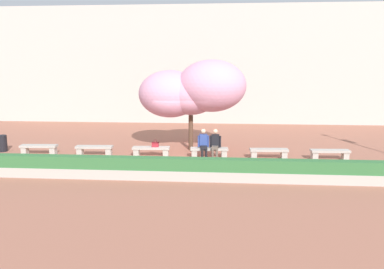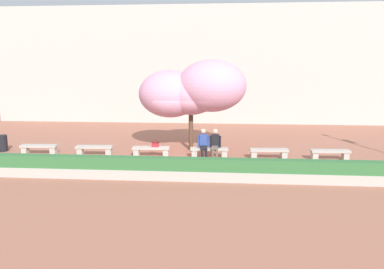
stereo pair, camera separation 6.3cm
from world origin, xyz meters
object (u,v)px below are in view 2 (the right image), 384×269
object	(u,v)px
stone_bench_east_end	(269,152)
person_seated_right	(215,143)
stone_bench_west_end	(39,148)
cherry_tree_main	(192,91)
stone_bench_far_east	(330,153)
handbag	(155,144)
stone_bench_near_west	(94,149)
person_seated_left	(204,142)
stone_bench_near_east	(209,151)
trash_bin	(3,143)
stone_bench_center	(151,150)

from	to	relation	value
stone_bench_east_end	person_seated_right	bearing A→B (deg)	-178.70
stone_bench_west_end	cherry_tree_main	xyz separation A→B (m)	(6.96, 1.41, 2.58)
stone_bench_west_end	stone_bench_far_east	world-z (taller)	same
stone_bench_east_end	handbag	world-z (taller)	handbag
stone_bench_west_end	stone_bench_east_end	world-z (taller)	same
stone_bench_west_end	stone_bench_near_west	size ratio (longest dim) A/B	1.00
stone_bench_east_end	person_seated_left	distance (m)	2.89
stone_bench_near_east	stone_bench_far_east	bearing A→B (deg)	0.00
person_seated_right	trash_bin	distance (m)	10.16
stone_bench_east_end	stone_bench_far_east	size ratio (longest dim) A/B	1.00
handbag	trash_bin	size ratio (longest dim) A/B	0.43
stone_bench_near_west	stone_bench_center	world-z (taller)	same
handbag	cherry_tree_main	world-z (taller)	cherry_tree_main
stone_bench_center	stone_bench_near_east	distance (m)	2.61
stone_bench_east_end	handbag	distance (m)	5.03
stone_bench_near_east	handbag	world-z (taller)	handbag
handbag	cherry_tree_main	bearing A→B (deg)	42.93
stone_bench_center	cherry_tree_main	world-z (taller)	cherry_tree_main
stone_bench_center	stone_bench_near_west	bearing A→B (deg)	180.00
stone_bench_west_end	cherry_tree_main	size ratio (longest dim) A/B	0.33
stone_bench_east_end	stone_bench_far_east	distance (m)	2.61
person_seated_left	cherry_tree_main	world-z (taller)	cherry_tree_main
stone_bench_west_end	stone_bench_near_east	bearing A→B (deg)	0.00
stone_bench_near_east	stone_bench_east_end	distance (m)	2.61
stone_bench_near_east	person_seated_left	world-z (taller)	person_seated_left
cherry_tree_main	person_seated_right	bearing A→B (deg)	-52.29
stone_bench_far_east	person_seated_left	xyz separation A→B (m)	(-5.47, -0.05, 0.40)
cherry_tree_main	trash_bin	xyz separation A→B (m)	(-9.01, -0.92, -2.48)
stone_bench_near_west	stone_bench_far_east	size ratio (longest dim) A/B	1.00
stone_bench_far_east	cherry_tree_main	distance (m)	6.76
stone_bench_west_end	person_seated_right	world-z (taller)	person_seated_right
stone_bench_far_east	cherry_tree_main	bearing A→B (deg)	166.96
handbag	stone_bench_east_end	bearing A→B (deg)	0.22
stone_bench_west_end	stone_bench_near_west	bearing A→B (deg)	0.00
person_seated_right	stone_bench_east_end	bearing A→B (deg)	1.30
stone_bench_near_east	person_seated_right	size ratio (longest dim) A/B	1.30
person_seated_right	handbag	world-z (taller)	person_seated_right
stone_bench_near_west	person_seated_right	bearing A→B (deg)	-0.56
stone_bench_west_end	trash_bin	xyz separation A→B (m)	(-2.06, 0.50, 0.09)
stone_bench_near_east	cherry_tree_main	xyz separation A→B (m)	(-0.87, 1.41, 2.58)
person_seated_right	handbag	xyz separation A→B (m)	(-2.67, 0.03, -0.12)
cherry_tree_main	stone_bench_east_end	bearing A→B (deg)	-22.06
stone_bench_near_west	stone_bench_center	xyz separation A→B (m)	(2.61, 0.00, 0.00)
stone_bench_east_end	trash_bin	size ratio (longest dim) A/B	2.15
stone_bench_west_end	stone_bench_east_end	bearing A→B (deg)	0.00
stone_bench_west_end	stone_bench_far_east	size ratio (longest dim) A/B	1.00
stone_bench_east_end	cherry_tree_main	world-z (taller)	cherry_tree_main
stone_bench_west_end	stone_bench_east_end	distance (m)	10.44
stone_bench_east_end	person_seated_right	world-z (taller)	person_seated_right
trash_bin	handbag	bearing A→B (deg)	-3.94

